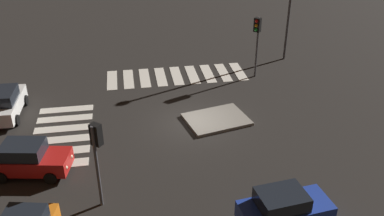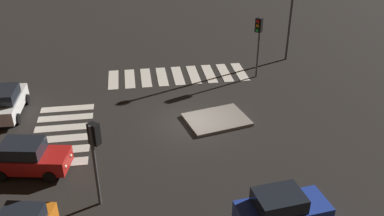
% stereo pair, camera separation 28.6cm
% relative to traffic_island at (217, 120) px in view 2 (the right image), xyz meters
% --- Properties ---
extents(ground_plane, '(80.00, 80.00, 0.00)m').
position_rel_traffic_island_xyz_m(ground_plane, '(1.47, 0.01, -0.09)').
color(ground_plane, black).
extents(traffic_island, '(4.03, 3.37, 0.18)m').
position_rel_traffic_island_xyz_m(traffic_island, '(0.00, 0.00, 0.00)').
color(traffic_island, gray).
rests_on(traffic_island, ground).
extents(car_red, '(3.97, 2.29, 1.65)m').
position_rel_traffic_island_xyz_m(car_red, '(9.94, 3.35, 0.72)').
color(car_red, red).
rests_on(car_red, ground).
extents(car_white, '(2.00, 4.11, 1.77)m').
position_rel_traffic_island_xyz_m(car_white, '(12.29, -2.64, 0.78)').
color(car_white, silver).
rests_on(car_white, ground).
extents(car_blue, '(3.94, 2.14, 1.65)m').
position_rel_traffic_island_xyz_m(car_blue, '(-0.88, 8.65, 0.72)').
color(car_blue, '#1E389E').
rests_on(car_blue, ground).
extents(traffic_light_north, '(0.54, 0.53, 4.00)m').
position_rel_traffic_island_xyz_m(traffic_light_north, '(6.42, 6.10, 2.94)').
color(traffic_light_north, '#47474C').
rests_on(traffic_light_north, ground).
extents(traffic_light_south, '(0.54, 0.54, 4.35)m').
position_rel_traffic_island_xyz_m(traffic_light_south, '(-3.96, -5.61, 3.21)').
color(traffic_light_south, '#47474C').
rests_on(traffic_light_south, ground).
extents(crosswalk_near, '(9.90, 3.20, 0.02)m').
position_rel_traffic_island_xyz_m(crosswalk_near, '(1.47, -6.72, -0.08)').
color(crosswalk_near, silver).
rests_on(crosswalk_near, ground).
extents(crosswalk_side, '(3.20, 6.45, 0.02)m').
position_rel_traffic_island_xyz_m(crosswalk_side, '(8.84, 0.01, -0.08)').
color(crosswalk_side, silver).
rests_on(crosswalk_side, ground).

